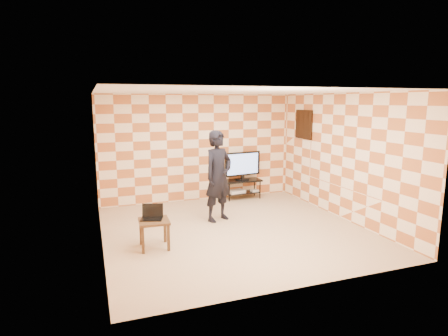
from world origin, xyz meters
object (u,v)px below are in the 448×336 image
Objects in this scene: person at (218,176)px; side_table at (154,225)px; tv at (242,164)px; tv_stand at (242,185)px.

side_table is at bearing -169.22° from person.
tv is 1.91m from person.
person is (-1.18, -1.50, 0.06)m from tv.
tv_stand is at bearing 27.69° from person.
side_table is 1.97m from person.
tv_stand is 1.82× the size of side_table.
tv_stand is at bearing 43.44° from side_table.
side_table is at bearing -136.56° from tv_stand.
person reaches higher than side_table.
tv reaches higher than side_table.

